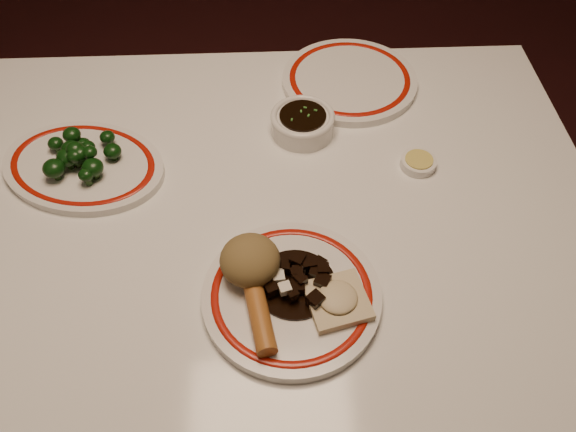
# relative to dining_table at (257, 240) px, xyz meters

# --- Properties ---
(ground) EXTENTS (7.00, 7.00, 0.00)m
(ground) POSITION_rel_dining_table_xyz_m (0.00, 0.00, -0.66)
(ground) COLOR black
(ground) RESTS_ON ground
(dining_table) EXTENTS (1.20, 0.90, 0.75)m
(dining_table) POSITION_rel_dining_table_xyz_m (0.00, 0.00, 0.00)
(dining_table) COLOR white
(dining_table) RESTS_ON ground
(main_plate) EXTENTS (0.35, 0.35, 0.02)m
(main_plate) POSITION_rel_dining_table_xyz_m (0.05, -0.18, 0.10)
(main_plate) COLOR silver
(main_plate) RESTS_ON dining_table
(rice_mound) EXTENTS (0.09, 0.09, 0.06)m
(rice_mound) POSITION_rel_dining_table_xyz_m (-0.00, -0.14, 0.14)
(rice_mound) COLOR olive
(rice_mound) RESTS_ON main_plate
(spring_roll) EXTENTS (0.05, 0.11, 0.03)m
(spring_roll) POSITION_rel_dining_table_xyz_m (0.01, -0.23, 0.12)
(spring_roll) COLOR #AC682A
(spring_roll) RESTS_ON main_plate
(fried_wonton) EXTENTS (0.10, 0.10, 0.02)m
(fried_wonton) POSITION_rel_dining_table_xyz_m (0.12, -0.20, 0.12)
(fried_wonton) COLOR beige
(fried_wonton) RESTS_ON main_plate
(stirfry_heap) EXTENTS (0.12, 0.12, 0.03)m
(stirfry_heap) POSITION_rel_dining_table_xyz_m (0.06, -0.17, 0.12)
(stirfry_heap) COLOR black
(stirfry_heap) RESTS_ON main_plate
(broccoli_plate) EXTENTS (0.36, 0.33, 0.02)m
(broccoli_plate) POSITION_rel_dining_table_xyz_m (-0.30, 0.10, 0.10)
(broccoli_plate) COLOR silver
(broccoli_plate) RESTS_ON dining_table
(broccoli_pile) EXTENTS (0.14, 0.12, 0.05)m
(broccoli_pile) POSITION_rel_dining_table_xyz_m (-0.30, 0.10, 0.13)
(broccoli_pile) COLOR #23471C
(broccoli_pile) RESTS_ON broccoli_plate
(soy_bowl) EXTENTS (0.12, 0.12, 0.04)m
(soy_bowl) POSITION_rel_dining_table_xyz_m (0.09, 0.19, 0.11)
(soy_bowl) COLOR silver
(soy_bowl) RESTS_ON dining_table
(sweet_sour_dish) EXTENTS (0.06, 0.06, 0.02)m
(sweet_sour_dish) POSITION_rel_dining_table_xyz_m (0.11, 0.22, 0.10)
(sweet_sour_dish) COLOR silver
(sweet_sour_dish) RESTS_ON dining_table
(mustard_dish) EXTENTS (0.06, 0.06, 0.02)m
(mustard_dish) POSITION_rel_dining_table_xyz_m (0.30, 0.09, 0.10)
(mustard_dish) COLOR silver
(mustard_dish) RESTS_ON dining_table
(far_plate) EXTENTS (0.33, 0.33, 0.02)m
(far_plate) POSITION_rel_dining_table_xyz_m (0.20, 0.33, 0.10)
(far_plate) COLOR silver
(far_plate) RESTS_ON dining_table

